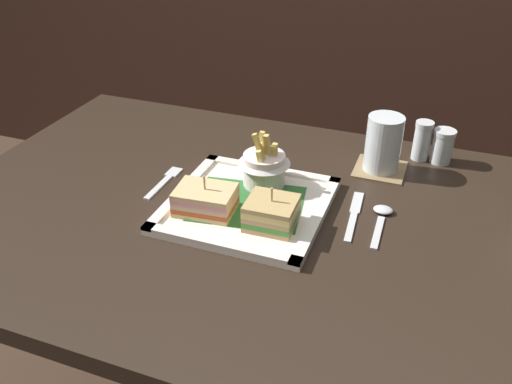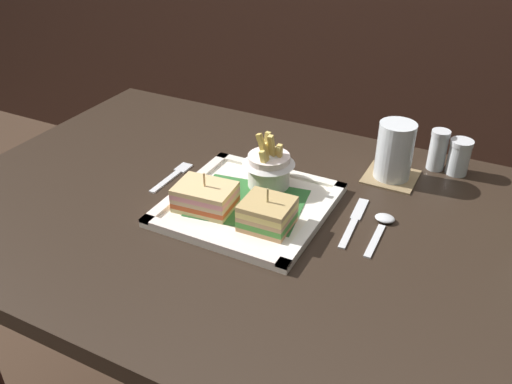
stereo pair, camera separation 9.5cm
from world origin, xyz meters
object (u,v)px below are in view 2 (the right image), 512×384
square_plate (248,205)px  sandwich_half_left (205,197)px  spoon (382,224)px  fries_cup (269,164)px  salt_shaker (438,152)px  sandwich_half_right (267,214)px  water_glass (394,154)px  knife (355,220)px  fork (173,175)px  dining_table (263,282)px  pepper_shaker (459,159)px

square_plate → sandwich_half_left: size_ratio=2.58×
spoon → fries_cup: bearing=175.3°
square_plate → salt_shaker: 0.41m
sandwich_half_left → fries_cup: size_ratio=0.95×
square_plate → sandwich_half_right: 0.08m
square_plate → sandwich_half_left: sandwich_half_left is taller
water_glass → knife: size_ratio=0.71×
fork → salt_shaker: bearing=30.7°
dining_table → spoon: (0.20, 0.06, 0.16)m
spoon → fork: bearing=-177.1°
fries_cup → salt_shaker: size_ratio=1.36×
square_plate → pepper_shaker: size_ratio=3.85×
dining_table → spoon: size_ratio=9.42×
water_glass → salt_shaker: (0.07, 0.08, -0.02)m
water_glass → dining_table: bearing=-125.9°
dining_table → spoon: 0.26m
sandwich_half_right → fork: sandwich_half_right is taller
sandwich_half_right → spoon: 0.20m
dining_table → sandwich_half_right: 0.20m
fork → sandwich_half_right: bearing=-18.0°
sandwich_half_left → sandwich_half_right: 0.12m
pepper_shaker → knife: bearing=-116.5°
salt_shaker → sandwich_half_left: bearing=-133.2°
dining_table → sandwich_half_left: sandwich_half_left is taller
fries_cup → knife: fries_cup is taller
sandwich_half_left → salt_shaker: bearing=46.8°
water_glass → pepper_shaker: 0.14m
dining_table → fries_cup: size_ratio=10.60×
sandwich_half_left → knife: size_ratio=0.67×
fork → pepper_shaker: bearing=28.5°
pepper_shaker → water_glass: bearing=-144.7°
sandwich_half_left → spoon: sandwich_half_left is taller
sandwich_half_left → fork: sandwich_half_left is taller
square_plate → spoon: 0.24m
sandwich_half_right → salt_shaker: bearing=59.3°
square_plate → fries_cup: fries_cup is taller
fork → spoon: (0.42, 0.02, 0.00)m
knife → pepper_shaker: size_ratio=2.21×
square_plate → spoon: (0.23, 0.05, -0.00)m
salt_shaker → pepper_shaker: size_ratio=1.16×
sandwich_half_left → sandwich_half_right: bearing=0.0°
fries_cup → sandwich_half_left: bearing=-118.5°
dining_table → knife: 0.23m
sandwich_half_left → dining_table: bearing=24.1°
sandwich_half_right → knife: sandwich_half_right is taller
salt_shaker → fries_cup: bearing=-139.0°
salt_shaker → dining_table: bearing=-127.4°
water_glass → knife: water_glass is taller
knife → sandwich_half_left: bearing=-158.6°
sandwich_half_left → spoon: size_ratio=0.84×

